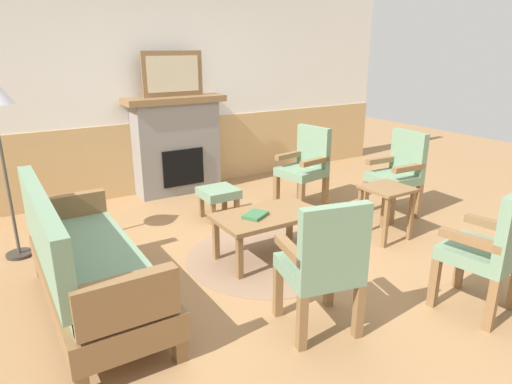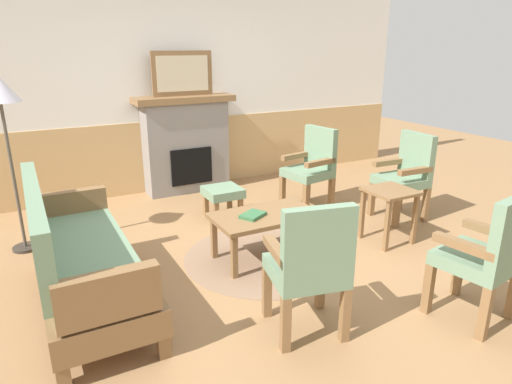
{
  "view_description": "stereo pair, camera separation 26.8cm",
  "coord_description": "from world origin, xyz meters",
  "px_view_note": "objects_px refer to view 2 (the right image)",
  "views": [
    {
      "loc": [
        -2.18,
        -3.18,
        1.92
      ],
      "look_at": [
        0.0,
        0.35,
        0.55
      ],
      "focal_mm": 31.56,
      "sensor_mm": 36.0,
      "label": 1
    },
    {
      "loc": [
        -1.95,
        -3.31,
        1.92
      ],
      "look_at": [
        0.0,
        0.35,
        0.55
      ],
      "focal_mm": 31.56,
      "sensor_mm": 36.0,
      "label": 2
    }
  ],
  "objects_px": {
    "armchair_near_fireplace": "(406,173)",
    "floor_lamp_by_couch": "(0,100)",
    "couch": "(81,260)",
    "book_on_table": "(253,215)",
    "footstool": "(223,194)",
    "coffee_table": "(265,219)",
    "armchair_front_left": "(310,263)",
    "armchair_by_window_left": "(312,165)",
    "fireplace": "(186,143)",
    "side_table": "(390,201)",
    "framed_picture": "(182,74)",
    "armchair_front_center": "(488,252)"
  },
  "relations": [
    {
      "from": "armchair_front_left",
      "to": "side_table",
      "type": "distance_m",
      "value": 1.84
    },
    {
      "from": "couch",
      "to": "side_table",
      "type": "distance_m",
      "value": 2.9
    },
    {
      "from": "couch",
      "to": "armchair_near_fireplace",
      "type": "distance_m",
      "value": 3.53
    },
    {
      "from": "couch",
      "to": "floor_lamp_by_couch",
      "type": "relative_size",
      "value": 1.07
    },
    {
      "from": "floor_lamp_by_couch",
      "to": "couch",
      "type": "bearing_deg",
      "value": -74.48
    },
    {
      "from": "armchair_front_center",
      "to": "floor_lamp_by_couch",
      "type": "bearing_deg",
      "value": 135.0
    },
    {
      "from": "fireplace",
      "to": "side_table",
      "type": "bearing_deg",
      "value": -64.63
    },
    {
      "from": "footstool",
      "to": "framed_picture",
      "type": "bearing_deg",
      "value": 90.38
    },
    {
      "from": "armchair_front_center",
      "to": "armchair_front_left",
      "type": "bearing_deg",
      "value": 159.61
    },
    {
      "from": "armchair_front_left",
      "to": "armchair_front_center",
      "type": "bearing_deg",
      "value": -20.39
    },
    {
      "from": "fireplace",
      "to": "armchair_by_window_left",
      "type": "distance_m",
      "value": 1.75
    },
    {
      "from": "book_on_table",
      "to": "armchair_front_center",
      "type": "height_order",
      "value": "armchair_front_center"
    },
    {
      "from": "armchair_front_left",
      "to": "floor_lamp_by_couch",
      "type": "xyz_separation_m",
      "value": [
        -1.68,
        2.43,
        0.91
      ]
    },
    {
      "from": "armchair_near_fireplace",
      "to": "armchair_by_window_left",
      "type": "height_order",
      "value": "same"
    },
    {
      "from": "couch",
      "to": "side_table",
      "type": "height_order",
      "value": "couch"
    },
    {
      "from": "couch",
      "to": "coffee_table",
      "type": "relative_size",
      "value": 1.88
    },
    {
      "from": "framed_picture",
      "to": "couch",
      "type": "bearing_deg",
      "value": -125.09
    },
    {
      "from": "framed_picture",
      "to": "armchair_by_window_left",
      "type": "xyz_separation_m",
      "value": [
        1.1,
        -1.36,
        -1.02
      ]
    },
    {
      "from": "couch",
      "to": "floor_lamp_by_couch",
      "type": "distance_m",
      "value": 1.75
    },
    {
      "from": "footstool",
      "to": "armchair_front_center",
      "type": "bearing_deg",
      "value": -73.6
    },
    {
      "from": "fireplace",
      "to": "side_table",
      "type": "relative_size",
      "value": 2.36
    },
    {
      "from": "framed_picture",
      "to": "armchair_near_fireplace",
      "type": "height_order",
      "value": "framed_picture"
    },
    {
      "from": "armchair_front_center",
      "to": "framed_picture",
      "type": "bearing_deg",
      "value": 101.75
    },
    {
      "from": "fireplace",
      "to": "armchair_front_center",
      "type": "xyz_separation_m",
      "value": [
        0.81,
        -3.91,
        -0.11
      ]
    },
    {
      "from": "couch",
      "to": "book_on_table",
      "type": "height_order",
      "value": "couch"
    },
    {
      "from": "armchair_by_window_left",
      "to": "armchair_front_center",
      "type": "relative_size",
      "value": 1.0
    },
    {
      "from": "book_on_table",
      "to": "armchair_front_left",
      "type": "xyz_separation_m",
      "value": [
        -0.18,
        -1.15,
        0.08
      ]
    },
    {
      "from": "coffee_table",
      "to": "armchair_by_window_left",
      "type": "bearing_deg",
      "value": 38.84
    },
    {
      "from": "book_on_table",
      "to": "floor_lamp_by_couch",
      "type": "relative_size",
      "value": 0.13
    },
    {
      "from": "couch",
      "to": "footstool",
      "type": "xyz_separation_m",
      "value": [
        1.69,
        1.22,
        -0.11
      ]
    },
    {
      "from": "armchair_near_fireplace",
      "to": "armchair_by_window_left",
      "type": "relative_size",
      "value": 1.0
    },
    {
      "from": "footstool",
      "to": "armchair_near_fireplace",
      "type": "relative_size",
      "value": 0.41
    },
    {
      "from": "couch",
      "to": "armchair_front_left",
      "type": "relative_size",
      "value": 1.84
    },
    {
      "from": "armchair_near_fireplace",
      "to": "armchair_front_left",
      "type": "bearing_deg",
      "value": -149.22
    },
    {
      "from": "armchair_near_fireplace",
      "to": "armchair_front_center",
      "type": "bearing_deg",
      "value": -120.24
    },
    {
      "from": "couch",
      "to": "side_table",
      "type": "relative_size",
      "value": 3.27
    },
    {
      "from": "framed_picture",
      "to": "footstool",
      "type": "relative_size",
      "value": 2.0
    },
    {
      "from": "couch",
      "to": "armchair_near_fireplace",
      "type": "xyz_separation_m",
      "value": [
        3.52,
        0.25,
        0.14
      ]
    },
    {
      "from": "framed_picture",
      "to": "armchair_front_left",
      "type": "bearing_deg",
      "value": -96.22
    },
    {
      "from": "book_on_table",
      "to": "footstool",
      "type": "relative_size",
      "value": 0.56
    },
    {
      "from": "armchair_near_fireplace",
      "to": "armchair_front_center",
      "type": "xyz_separation_m",
      "value": [
        -1.03,
        -1.76,
        0.0
      ]
    },
    {
      "from": "fireplace",
      "to": "book_on_table",
      "type": "xyz_separation_m",
      "value": [
        -0.2,
        -2.31,
        -0.2
      ]
    },
    {
      "from": "book_on_table",
      "to": "armchair_near_fireplace",
      "type": "bearing_deg",
      "value": 4.7
    },
    {
      "from": "book_on_table",
      "to": "armchair_by_window_left",
      "type": "relative_size",
      "value": 0.23
    },
    {
      "from": "book_on_table",
      "to": "side_table",
      "type": "distance_m",
      "value": 1.43
    },
    {
      "from": "armchair_near_fireplace",
      "to": "floor_lamp_by_couch",
      "type": "distance_m",
      "value": 4.15
    },
    {
      "from": "armchair_near_fireplace",
      "to": "floor_lamp_by_couch",
      "type": "xyz_separation_m",
      "value": [
        -3.9,
        1.11,
        0.91
      ]
    },
    {
      "from": "book_on_table",
      "to": "armchair_near_fireplace",
      "type": "height_order",
      "value": "armchair_near_fireplace"
    },
    {
      "from": "framed_picture",
      "to": "footstool",
      "type": "bearing_deg",
      "value": -89.62
    },
    {
      "from": "armchair_front_left",
      "to": "armchair_by_window_left",
      "type": "bearing_deg",
      "value": 54.91
    }
  ]
}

